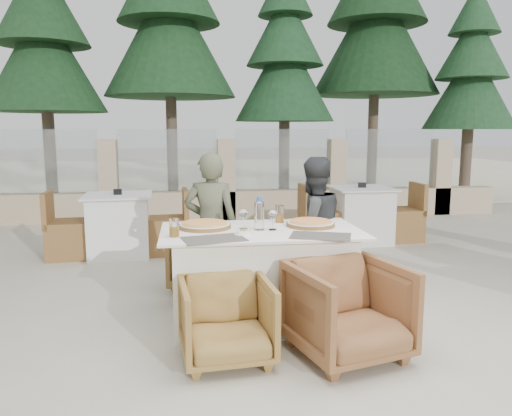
{
  "coord_description": "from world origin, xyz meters",
  "views": [
    {
      "loc": [
        -0.67,
        -3.92,
        1.57
      ],
      "look_at": [
        -0.1,
        0.27,
        0.9
      ],
      "focal_mm": 35.0,
      "sensor_mm": 36.0,
      "label": 1
    }
  ],
  "objects": [
    {
      "name": "diner_right",
      "position": [
        0.47,
        0.52,
        0.66
      ],
      "size": [
        0.77,
        0.68,
        1.32
      ],
      "primitive_type": "imported",
      "rotation": [
        0.0,
        0.0,
        3.46
      ],
      "color": "#333537",
      "rests_on": "ground"
    },
    {
      "name": "pine_mid_right",
      "position": [
        3.8,
        7.8,
        3.4
      ],
      "size": [
        2.99,
        2.99,
        6.8
      ],
      "primitive_type": "cone",
      "color": "#183A1B",
      "rests_on": "ground"
    },
    {
      "name": "diner_left",
      "position": [
        -0.47,
        0.64,
        0.68
      ],
      "size": [
        0.55,
        0.41,
        1.36
      ],
      "primitive_type": "imported",
      "rotation": [
        0.0,
        0.0,
        2.97
      ],
      "color": "#51553D",
      "rests_on": "ground"
    },
    {
      "name": "placemat_near_left",
      "position": [
        -0.49,
        -0.33,
        0.77
      ],
      "size": [
        0.5,
        0.39,
        0.0
      ],
      "primitive_type": "cube",
      "rotation": [
        0.0,
        0.0,
        0.22
      ],
      "color": "#565149",
      "rests_on": "dining_table"
    },
    {
      "name": "beer_glass_right",
      "position": [
        0.11,
        0.27,
        0.85
      ],
      "size": [
        0.1,
        0.1,
        0.15
      ],
      "primitive_type": "cylinder",
      "rotation": [
        0.0,
        0.0,
        -0.39
      ],
      "color": "orange",
      "rests_on": "dining_table"
    },
    {
      "name": "bg_table_b",
      "position": [
        1.73,
        2.7,
        0.39
      ],
      "size": [
        1.64,
        0.83,
        0.77
      ],
      "primitive_type": null,
      "rotation": [
        0.0,
        0.0,
        0.0
      ],
      "color": "silver",
      "rests_on": "ground"
    },
    {
      "name": "pizza_right",
      "position": [
        0.33,
        0.07,
        0.8
      ],
      "size": [
        0.49,
        0.49,
        0.05
      ],
      "primitive_type": "cylinder",
      "rotation": [
        0.0,
        0.0,
        -0.26
      ],
      "color": "#EA511F",
      "rests_on": "dining_table"
    },
    {
      "name": "perimeter_wall_far",
      "position": [
        0.0,
        4.8,
        0.8
      ],
      "size": [
        10.0,
        0.34,
        1.6
      ],
      "primitive_type": null,
      "color": "tan",
      "rests_on": "ground"
    },
    {
      "name": "pine_centre",
      "position": [
        1.5,
        7.2,
        2.5
      ],
      "size": [
        2.2,
        2.2,
        5.0
      ],
      "primitive_type": "cone",
      "color": "#1E4826",
      "rests_on": "ground"
    },
    {
      "name": "dining_table",
      "position": [
        -0.1,
        -0.03,
        0.39
      ],
      "size": [
        1.6,
        0.9,
        0.77
      ],
      "primitive_type": null,
      "color": "white",
      "rests_on": "ground"
    },
    {
      "name": "pizza_left",
      "position": [
        -0.54,
        0.11,
        0.8
      ],
      "size": [
        0.53,
        0.53,
        0.06
      ],
      "primitive_type": "cylinder",
      "rotation": [
        0.0,
        0.0,
        0.28
      ],
      "color": "orange",
      "rests_on": "dining_table"
    },
    {
      "name": "pine_far_right",
      "position": [
        5.5,
        6.5,
        2.25
      ],
      "size": [
        1.98,
        1.98,
        4.5
      ],
      "primitive_type": "cone",
      "color": "#214B28",
      "rests_on": "ground"
    },
    {
      "name": "armchair_far_right",
      "position": [
        0.36,
        0.67,
        0.28
      ],
      "size": [
        0.62,
        0.64,
        0.57
      ],
      "primitive_type": "imported",
      "rotation": [
        0.0,
        0.0,
        3.17
      ],
      "color": "#8F5E34",
      "rests_on": "ground"
    },
    {
      "name": "armchair_near_right",
      "position": [
        0.4,
        -0.74,
        0.33
      ],
      "size": [
        0.88,
        0.89,
        0.67
      ],
      "primitive_type": "imported",
      "rotation": [
        0.0,
        0.0,
        0.27
      ],
      "color": "brown",
      "rests_on": "ground"
    },
    {
      "name": "olive_dish",
      "position": [
        -0.26,
        -0.19,
        0.79
      ],
      "size": [
        0.14,
        0.14,
        0.04
      ],
      "primitive_type": null,
      "rotation": [
        0.0,
        0.0,
        -0.31
      ],
      "color": "white",
      "rests_on": "dining_table"
    },
    {
      "name": "water_bottle",
      "position": [
        -0.11,
        -0.02,
        0.9
      ],
      "size": [
        0.08,
        0.08,
        0.27
      ],
      "primitive_type": "cylinder",
      "rotation": [
        0.0,
        0.0,
        -0.08
      ],
      "color": "#BDDFF8",
      "rests_on": "dining_table"
    },
    {
      "name": "armchair_near_left",
      "position": [
        -0.43,
        -0.69,
        0.28
      ],
      "size": [
        0.66,
        0.68,
        0.57
      ],
      "primitive_type": "imported",
      "rotation": [
        0.0,
        0.0,
        0.09
      ],
      "color": "olive",
      "rests_on": "ground"
    },
    {
      "name": "pine_far_left",
      "position": [
        -3.5,
        7.0,
        2.75
      ],
      "size": [
        2.42,
        2.42,
        5.5
      ],
      "primitive_type": "cone",
      "color": "#1B3F1E",
      "rests_on": "ground"
    },
    {
      "name": "sand_patch",
      "position": [
        0.0,
        14.0,
        0.01
      ],
      "size": [
        30.0,
        16.0,
        0.01
      ],
      "primitive_type": "cube",
      "color": "#F6F0C9",
      "rests_on": "ground"
    },
    {
      "name": "wine_glass_near",
      "position": [
        -0.01,
        -0.05,
        0.86
      ],
      "size": [
        0.09,
        0.09,
        0.18
      ],
      "primitive_type": null,
      "rotation": [
        0.0,
        0.0,
        0.28
      ],
      "color": "white",
      "rests_on": "dining_table"
    },
    {
      "name": "placemat_near_right",
      "position": [
        0.31,
        -0.33,
        0.77
      ],
      "size": [
        0.52,
        0.43,
        0.0
      ],
      "primitive_type": "cube",
      "rotation": [
        0.0,
        0.0,
        -0.34
      ],
      "color": "#504B44",
      "rests_on": "dining_table"
    },
    {
      "name": "wine_glass_centre",
      "position": [
        -0.23,
        0.02,
        0.86
      ],
      "size": [
        0.08,
        0.08,
        0.18
      ],
      "primitive_type": null,
      "rotation": [
        0.0,
        0.0,
        -0.08
      ],
      "color": "white",
      "rests_on": "dining_table"
    },
    {
      "name": "beer_glass_left",
      "position": [
        -0.78,
        -0.2,
        0.84
      ],
      "size": [
        0.08,
        0.08,
        0.15
      ],
      "primitive_type": "cylinder",
      "rotation": [
        0.0,
        0.0,
        -0.09
      ],
      "color": "orange",
      "rests_on": "dining_table"
    },
    {
      "name": "armchair_far_left",
      "position": [
        -0.49,
        0.89,
        0.3
      ],
      "size": [
        0.83,
        0.84,
        0.6
      ],
      "primitive_type": "imported",
      "rotation": [
        0.0,
        0.0,
        2.81
      ],
      "color": "brown",
      "rests_on": "ground"
    },
    {
      "name": "ground",
      "position": [
        0.0,
        0.0,
        0.0
      ],
      "size": [
        80.0,
        80.0,
        0.0
      ],
      "primitive_type": "plane",
      "color": "beige",
      "rests_on": "ground"
    },
    {
      "name": "bg_table_a",
      "position": [
        -1.54,
        2.39,
        0.39
      ],
      "size": [
        1.68,
        0.91,
        0.77
      ],
      "primitive_type": null,
      "rotation": [
        0.0,
        0.0,
        0.06
      ],
      "color": "white",
      "rests_on": "ground"
    },
    {
      "name": "pine_mid_left",
      "position": [
        -1.0,
        7.5,
        3.25
      ],
      "size": [
        2.86,
        2.86,
        6.5
      ],
      "primitive_type": "cone",
      "color": "#1C4220",
      "rests_on": "ground"
    }
  ]
}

